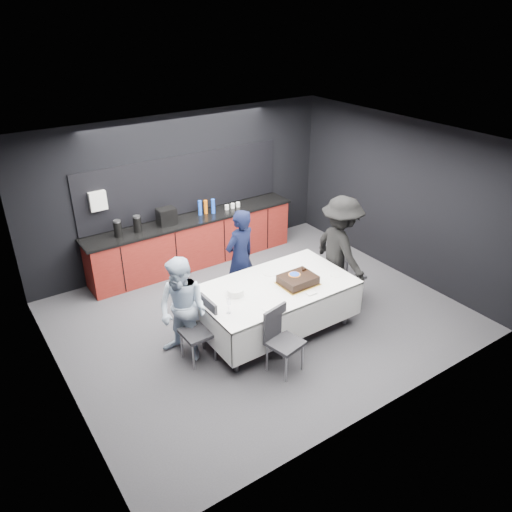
{
  "coord_description": "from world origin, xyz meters",
  "views": [
    {
      "loc": [
        -3.78,
        -5.48,
        4.53
      ],
      "look_at": [
        0.0,
        0.1,
        1.05
      ],
      "focal_mm": 35.0,
      "sensor_mm": 36.0,
      "label": 1
    }
  ],
  "objects_px": {
    "plate_stack": "(236,292)",
    "person_right": "(340,250)",
    "person_left": "(183,310)",
    "cake_assembly": "(298,280)",
    "chair_left": "(202,326)",
    "champagne_flute": "(229,303)",
    "chair_right": "(346,271)",
    "party_table": "(275,293)",
    "person_center": "(240,258)",
    "chair_near": "(281,335)"
  },
  "relations": [
    {
      "from": "plate_stack",
      "to": "chair_left",
      "type": "bearing_deg",
      "value": -172.2
    },
    {
      "from": "cake_assembly",
      "to": "chair_left",
      "type": "xyz_separation_m",
      "value": [
        -1.52,
        0.17,
        -0.31
      ]
    },
    {
      "from": "party_table",
      "to": "champagne_flute",
      "type": "relative_size",
      "value": 10.36
    },
    {
      "from": "champagne_flute",
      "to": "person_center",
      "type": "relative_size",
      "value": 0.14
    },
    {
      "from": "party_table",
      "to": "champagne_flute",
      "type": "height_order",
      "value": "champagne_flute"
    },
    {
      "from": "party_table",
      "to": "chair_near",
      "type": "relative_size",
      "value": 2.51
    },
    {
      "from": "cake_assembly",
      "to": "chair_right",
      "type": "xyz_separation_m",
      "value": [
        1.19,
        0.21,
        -0.31
      ]
    },
    {
      "from": "chair_left",
      "to": "chair_right",
      "type": "distance_m",
      "value": 2.71
    },
    {
      "from": "plate_stack",
      "to": "chair_left",
      "type": "distance_m",
      "value": 0.67
    },
    {
      "from": "party_table",
      "to": "champagne_flute",
      "type": "bearing_deg",
      "value": -165.6
    },
    {
      "from": "party_table",
      "to": "cake_assembly",
      "type": "height_order",
      "value": "cake_assembly"
    },
    {
      "from": "person_right",
      "to": "person_center",
      "type": "bearing_deg",
      "value": 66.88
    },
    {
      "from": "chair_right",
      "to": "person_right",
      "type": "xyz_separation_m",
      "value": [
        -0.1,
        0.06,
        0.38
      ]
    },
    {
      "from": "plate_stack",
      "to": "person_center",
      "type": "height_order",
      "value": "person_center"
    },
    {
      "from": "chair_left",
      "to": "person_right",
      "type": "bearing_deg",
      "value": 2.35
    },
    {
      "from": "chair_near",
      "to": "chair_right",
      "type": "bearing_deg",
      "value": 23.06
    },
    {
      "from": "person_center",
      "to": "champagne_flute",
      "type": "bearing_deg",
      "value": 38.93
    },
    {
      "from": "cake_assembly",
      "to": "chair_left",
      "type": "relative_size",
      "value": 0.6
    },
    {
      "from": "chair_left",
      "to": "person_center",
      "type": "relative_size",
      "value": 0.56
    },
    {
      "from": "cake_assembly",
      "to": "party_table",
      "type": "bearing_deg",
      "value": 152.55
    },
    {
      "from": "party_table",
      "to": "person_right",
      "type": "relative_size",
      "value": 1.27
    },
    {
      "from": "person_right",
      "to": "chair_left",
      "type": "bearing_deg",
      "value": 99.72
    },
    {
      "from": "champagne_flute",
      "to": "chair_right",
      "type": "relative_size",
      "value": 0.24
    },
    {
      "from": "cake_assembly",
      "to": "person_center",
      "type": "bearing_deg",
      "value": 105.62
    },
    {
      "from": "plate_stack",
      "to": "person_left",
      "type": "relative_size",
      "value": 0.15
    },
    {
      "from": "person_center",
      "to": "chair_right",
      "type": "bearing_deg",
      "value": 136.5
    },
    {
      "from": "plate_stack",
      "to": "person_right",
      "type": "relative_size",
      "value": 0.13
    },
    {
      "from": "person_left",
      "to": "person_right",
      "type": "height_order",
      "value": "person_right"
    },
    {
      "from": "cake_assembly",
      "to": "chair_left",
      "type": "distance_m",
      "value": 1.57
    },
    {
      "from": "plate_stack",
      "to": "person_left",
      "type": "bearing_deg",
      "value": 173.79
    },
    {
      "from": "chair_left",
      "to": "person_left",
      "type": "xyz_separation_m",
      "value": [
        -0.19,
        0.17,
        0.23
      ]
    },
    {
      "from": "chair_left",
      "to": "person_right",
      "type": "height_order",
      "value": "person_right"
    },
    {
      "from": "party_table",
      "to": "person_right",
      "type": "distance_m",
      "value": 1.42
    },
    {
      "from": "cake_assembly",
      "to": "chair_left",
      "type": "height_order",
      "value": "cake_assembly"
    },
    {
      "from": "chair_near",
      "to": "cake_assembly",
      "type": "bearing_deg",
      "value": 38.9
    },
    {
      "from": "chair_left",
      "to": "person_left",
      "type": "distance_m",
      "value": 0.35
    },
    {
      "from": "person_center",
      "to": "party_table",
      "type": "bearing_deg",
      "value": 77.56
    },
    {
      "from": "chair_right",
      "to": "person_left",
      "type": "xyz_separation_m",
      "value": [
        -2.91,
        0.12,
        0.23
      ]
    },
    {
      "from": "champagne_flute",
      "to": "chair_right",
      "type": "distance_m",
      "value": 2.48
    },
    {
      "from": "person_center",
      "to": "person_left",
      "type": "distance_m",
      "value": 1.6
    },
    {
      "from": "cake_assembly",
      "to": "chair_left",
      "type": "bearing_deg",
      "value": 173.61
    },
    {
      "from": "cake_assembly",
      "to": "plate_stack",
      "type": "distance_m",
      "value": 0.96
    },
    {
      "from": "party_table",
      "to": "cake_assembly",
      "type": "relative_size",
      "value": 4.19
    },
    {
      "from": "party_table",
      "to": "plate_stack",
      "type": "height_order",
      "value": "plate_stack"
    },
    {
      "from": "person_center",
      "to": "person_left",
      "type": "bearing_deg",
      "value": 15.53
    },
    {
      "from": "plate_stack",
      "to": "person_right",
      "type": "distance_m",
      "value": 2.02
    },
    {
      "from": "champagne_flute",
      "to": "chair_left",
      "type": "xyz_separation_m",
      "value": [
        -0.28,
        0.26,
        -0.4
      ]
    },
    {
      "from": "chair_near",
      "to": "person_left",
      "type": "height_order",
      "value": "person_left"
    },
    {
      "from": "party_table",
      "to": "chair_left",
      "type": "distance_m",
      "value": 1.23
    },
    {
      "from": "chair_right",
      "to": "person_right",
      "type": "distance_m",
      "value": 0.39
    }
  ]
}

